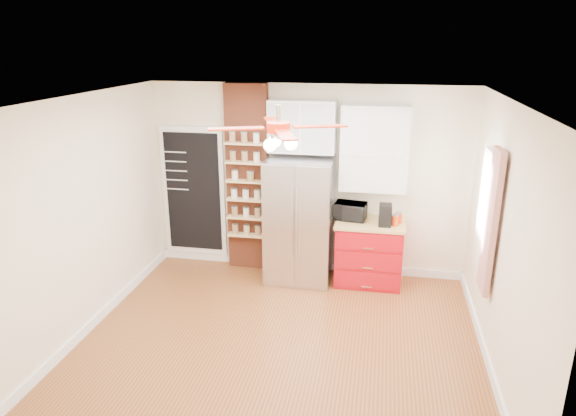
% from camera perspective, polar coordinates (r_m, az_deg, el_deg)
% --- Properties ---
extents(floor, '(4.50, 4.50, 0.00)m').
position_cam_1_polar(floor, '(6.03, -0.92, -14.48)').
color(floor, brown).
rests_on(floor, ground).
extents(ceiling, '(4.50, 4.50, 0.00)m').
position_cam_1_polar(ceiling, '(5.11, -1.08, 11.94)').
color(ceiling, white).
rests_on(ceiling, wall_back).
extents(wall_back, '(4.50, 0.02, 2.70)m').
position_cam_1_polar(wall_back, '(7.30, 2.16, 3.06)').
color(wall_back, beige).
rests_on(wall_back, floor).
extents(wall_front, '(4.50, 0.02, 2.70)m').
position_cam_1_polar(wall_front, '(3.68, -7.42, -13.24)').
color(wall_front, beige).
rests_on(wall_front, floor).
extents(wall_left, '(0.02, 4.00, 2.70)m').
position_cam_1_polar(wall_left, '(6.25, -21.64, -0.88)').
color(wall_left, beige).
rests_on(wall_left, floor).
extents(wall_right, '(0.02, 4.00, 2.70)m').
position_cam_1_polar(wall_right, '(5.46, 22.86, -3.74)').
color(wall_right, beige).
rests_on(wall_right, floor).
extents(chalkboard, '(0.95, 0.05, 1.95)m').
position_cam_1_polar(chalkboard, '(7.76, -10.43, 1.77)').
color(chalkboard, white).
rests_on(chalkboard, wall_back).
extents(brick_pillar, '(0.60, 0.16, 2.70)m').
position_cam_1_polar(brick_pillar, '(7.39, -4.48, 3.21)').
color(brick_pillar, brown).
rests_on(brick_pillar, floor).
extents(fridge, '(0.90, 0.70, 1.75)m').
position_cam_1_polar(fridge, '(7.10, 1.27, -1.39)').
color(fridge, '#B6B6BB').
rests_on(fridge, floor).
extents(upper_glass_cabinet, '(0.90, 0.35, 0.70)m').
position_cam_1_polar(upper_glass_cabinet, '(6.97, 1.61, 9.07)').
color(upper_glass_cabinet, white).
rests_on(upper_glass_cabinet, wall_back).
extents(red_cabinet, '(0.94, 0.64, 0.90)m').
position_cam_1_polar(red_cabinet, '(7.22, 8.95, -4.88)').
color(red_cabinet, '#AE0A14').
rests_on(red_cabinet, floor).
extents(upper_shelf_unit, '(0.90, 0.30, 1.15)m').
position_cam_1_polar(upper_shelf_unit, '(6.96, 9.58, 6.51)').
color(upper_shelf_unit, white).
rests_on(upper_shelf_unit, wall_back).
extents(window, '(0.04, 0.75, 1.05)m').
position_cam_1_polar(window, '(6.23, 21.30, 1.03)').
color(window, white).
rests_on(window, wall_right).
extents(curtain, '(0.06, 0.40, 1.55)m').
position_cam_1_polar(curtain, '(5.74, 21.62, -1.49)').
color(curtain, '#AC2116').
rests_on(curtain, wall_right).
extents(ceiling_fan, '(1.40, 1.40, 0.44)m').
position_cam_1_polar(ceiling_fan, '(5.14, -1.06, 8.88)').
color(ceiling_fan, silver).
rests_on(ceiling_fan, ceiling).
extents(toaster_oven, '(0.46, 0.34, 0.24)m').
position_cam_1_polar(toaster_oven, '(7.09, 6.94, -0.33)').
color(toaster_oven, black).
rests_on(toaster_oven, red_cabinet).
extents(coffee_maker, '(0.17, 0.21, 0.29)m').
position_cam_1_polar(coffee_maker, '(6.91, 10.74, -0.77)').
color(coffee_maker, black).
rests_on(coffee_maker, red_cabinet).
extents(canister_left, '(0.12, 0.12, 0.14)m').
position_cam_1_polar(canister_left, '(6.96, 11.76, -1.36)').
color(canister_left, '#C93A0B').
rests_on(canister_left, red_cabinet).
extents(canister_right, '(0.10, 0.10, 0.14)m').
position_cam_1_polar(canister_right, '(7.08, 12.16, -1.09)').
color(canister_right, red).
rests_on(canister_right, red_cabinet).
extents(pantry_jar_oats, '(0.11, 0.11, 0.13)m').
position_cam_1_polar(pantry_jar_oats, '(7.29, -5.92, 3.68)').
color(pantry_jar_oats, beige).
rests_on(pantry_jar_oats, brick_pillar).
extents(pantry_jar_beans, '(0.12, 0.12, 0.13)m').
position_cam_1_polar(pantry_jar_beans, '(7.19, -4.20, 3.50)').
color(pantry_jar_beans, olive).
rests_on(pantry_jar_beans, brick_pillar).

